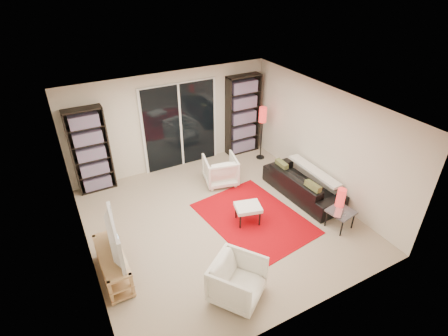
{
  "coord_description": "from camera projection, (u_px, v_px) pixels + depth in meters",
  "views": [
    {
      "loc": [
        -2.54,
        -4.91,
        4.59
      ],
      "look_at": [
        0.25,
        0.3,
        1.0
      ],
      "focal_mm": 28.0,
      "sensor_mm": 36.0,
      "label": 1
    }
  ],
  "objects": [
    {
      "name": "rug",
      "position": [
        254.0,
        218.0,
        7.14
      ],
      "size": [
        1.97,
        2.49,
        0.01
      ],
      "primitive_type": "cube",
      "rotation": [
        0.0,
        0.0,
        0.13
      ],
      "color": "#AE040B",
      "rests_on": "floor"
    },
    {
      "name": "wall_front",
      "position": [
        308.0,
        257.0,
        4.6
      ],
      "size": [
        5.0,
        0.02,
        2.4
      ],
      "primitive_type": "cube",
      "color": "beige",
      "rests_on": "ground"
    },
    {
      "name": "tv",
      "position": [
        109.0,
        239.0,
        5.45
      ],
      "size": [
        0.23,
        1.1,
        0.63
      ],
      "primitive_type": "imported",
      "rotation": [
        0.0,
        0.0,
        1.49
      ],
      "color": "black",
      "rests_on": "tv_stand"
    },
    {
      "name": "ottoman",
      "position": [
        248.0,
        208.0,
        6.88
      ],
      "size": [
        0.58,
        0.52,
        0.4
      ],
      "color": "white",
      "rests_on": "floor"
    },
    {
      "name": "floor",
      "position": [
        220.0,
        220.0,
        7.11
      ],
      "size": [
        5.0,
        5.0,
        0.0
      ],
      "primitive_type": "plane",
      "color": "tan",
      "rests_on": "ground"
    },
    {
      "name": "wall_right",
      "position": [
        323.0,
        141.0,
        7.5
      ],
      "size": [
        0.02,
        5.0,
        2.4
      ],
      "primitive_type": "cube",
      "color": "beige",
      "rests_on": "ground"
    },
    {
      "name": "bookshelf_right",
      "position": [
        243.0,
        115.0,
        9.09
      ],
      "size": [
        0.9,
        0.3,
        2.1
      ],
      "color": "black",
      "rests_on": "ground"
    },
    {
      "name": "laptop",
      "position": [
        341.0,
        214.0,
        6.62
      ],
      "size": [
        0.38,
        0.36,
        0.03
      ],
      "primitive_type": "imported",
      "rotation": [
        0.0,
        0.0,
        0.63
      ],
      "color": "silver",
      "rests_on": "side_table"
    },
    {
      "name": "wall_left",
      "position": [
        79.0,
        209.0,
        5.48
      ],
      "size": [
        0.02,
        5.0,
        2.4
      ],
      "primitive_type": "cube",
      "color": "beige",
      "rests_on": "ground"
    },
    {
      "name": "wall_back",
      "position": [
        172.0,
        122.0,
        8.37
      ],
      "size": [
        5.0,
        0.02,
        2.4
      ],
      "primitive_type": "cube",
      "color": "beige",
      "rests_on": "ground"
    },
    {
      "name": "sofa",
      "position": [
        303.0,
        184.0,
        7.71
      ],
      "size": [
        0.87,
        1.98,
        0.57
      ],
      "primitive_type": "imported",
      "rotation": [
        0.0,
        0.0,
        1.63
      ],
      "color": "black",
      "rests_on": "floor"
    },
    {
      "name": "armchair_front",
      "position": [
        238.0,
        281.0,
        5.34
      ],
      "size": [
        1.05,
        1.05,
        0.69
      ],
      "primitive_type": "imported",
      "rotation": [
        0.0,
        0.0,
        0.63
      ],
      "color": "white",
      "rests_on": "floor"
    },
    {
      "name": "side_table",
      "position": [
        341.0,
        213.0,
        6.74
      ],
      "size": [
        0.52,
        0.52,
        0.4
      ],
      "color": "#4D4D53",
      "rests_on": "floor"
    },
    {
      "name": "table_lamp",
      "position": [
        341.0,
        198.0,
        6.76
      ],
      "size": [
        0.17,
        0.17,
        0.38
      ],
      "primitive_type": "cylinder",
      "color": "red",
      "rests_on": "side_table"
    },
    {
      "name": "armchair_back",
      "position": [
        220.0,
        170.0,
        8.11
      ],
      "size": [
        0.87,
        0.89,
        0.68
      ],
      "primitive_type": "imported",
      "rotation": [
        0.0,
        0.0,
        2.92
      ],
      "color": "white",
      "rests_on": "floor"
    },
    {
      "name": "ceiling",
      "position": [
        219.0,
        109.0,
        5.86
      ],
      "size": [
        5.0,
        5.0,
        0.02
      ],
      "primitive_type": "cube",
      "color": "white",
      "rests_on": "wall_back"
    },
    {
      "name": "floor_lamp",
      "position": [
        262.0,
        120.0,
        8.74
      ],
      "size": [
        0.21,
        0.21,
        1.42
      ],
      "color": "black",
      "rests_on": "floor"
    },
    {
      "name": "tv_stand",
      "position": [
        113.0,
        264.0,
        5.73
      ],
      "size": [
        0.38,
        1.2,
        0.5
      ],
      "color": "tan",
      "rests_on": "floor"
    },
    {
      "name": "sliding_door",
      "position": [
        180.0,
        126.0,
        8.5
      ],
      "size": [
        1.92,
        0.08,
        2.16
      ],
      "color": "white",
      "rests_on": "ground"
    },
    {
      "name": "bookshelf_left",
      "position": [
        91.0,
        151.0,
        7.57
      ],
      "size": [
        0.8,
        0.3,
        1.95
      ],
      "color": "black",
      "rests_on": "ground"
    }
  ]
}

